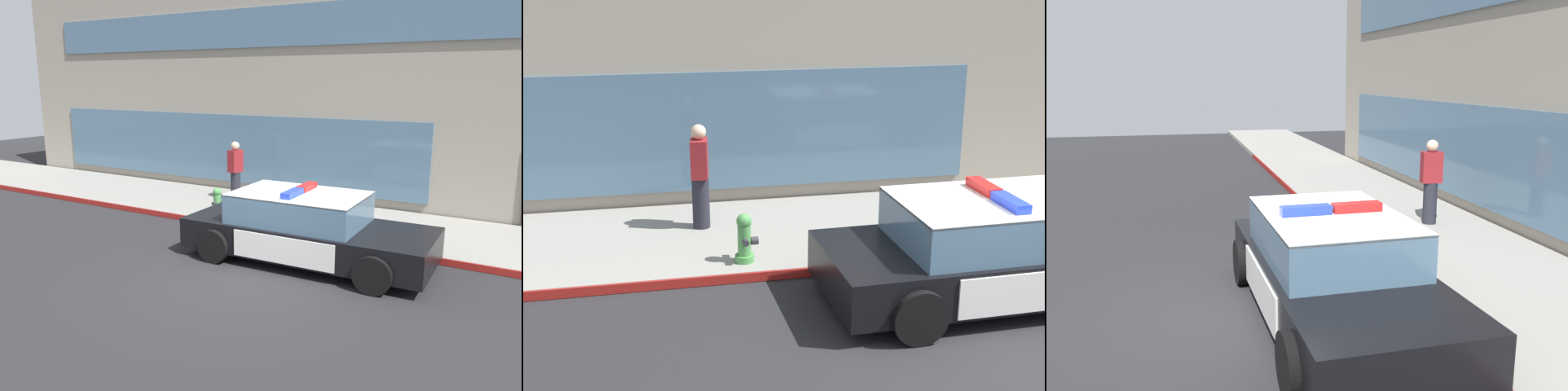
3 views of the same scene
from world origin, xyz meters
The scene contains 6 objects.
ground centered at (0.00, 0.00, 0.00)m, with size 48.00×48.00×0.00m, color #262628.
sidewalk centered at (0.00, 4.02, 0.07)m, with size 48.00×3.24×0.15m, color gray.
curb_red_paint centered at (0.00, 2.38, 0.08)m, with size 28.80×0.04×0.14m, color maroon.
police_cruiser centered at (0.55, 1.28, 0.68)m, with size 4.91×2.22×1.49m.
fire_hydrant centered at (-2.62, 2.80, 0.50)m, with size 0.34×0.39×0.73m.
pedestrian_on_sidewalk centered at (-3.09, 4.38, 1.01)m, with size 0.32×0.43×1.71m.
Camera 3 is at (7.18, -0.68, 3.11)m, focal length 38.86 mm.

